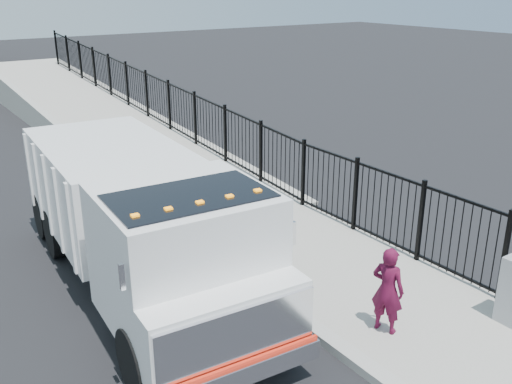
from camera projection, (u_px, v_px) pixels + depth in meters
ground at (288, 314)px, 10.71m from camera, size 120.00×120.00×0.00m
sidewalk at (442, 328)px, 10.16m from camera, size 3.55×12.00×0.12m
curb at (365, 366)px, 9.13m from camera, size 0.30×12.00×0.16m
ramp at (99, 129)px, 24.20m from camera, size 3.95×24.06×3.19m
iron_fence at (170, 121)px, 21.56m from camera, size 0.10×28.00×1.80m
truck at (140, 217)px, 11.00m from camera, size 3.22×8.49×2.85m
worker at (388, 290)px, 9.75m from camera, size 0.56×0.67×1.58m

